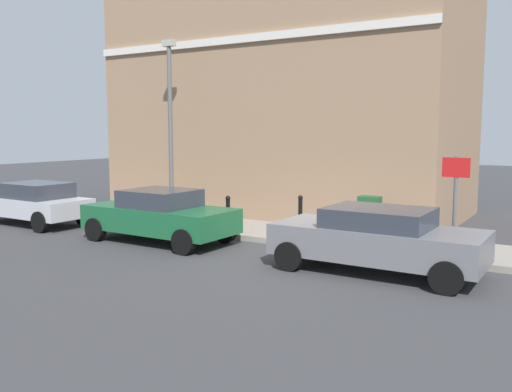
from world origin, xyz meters
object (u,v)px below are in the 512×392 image
(utility_cabinet, at_px, (369,219))
(lamppost, at_px, (170,122))
(car_grey, at_px, (377,238))
(street_sign, at_px, (455,192))
(car_silver, at_px, (34,202))
(bollard_near_cabinet, at_px, (300,212))
(bollard_far_kerb, at_px, (228,213))
(car_green, at_px, (160,215))

(utility_cabinet, xyz_separation_m, lamppost, (-0.00, 6.75, 2.62))
(car_grey, height_order, street_sign, street_sign)
(car_grey, relative_size, car_silver, 1.10)
(bollard_near_cabinet, xyz_separation_m, lamppost, (-0.10, 4.67, 2.60))
(bollard_near_cabinet, relative_size, bollard_far_kerb, 1.00)
(bollard_near_cabinet, bearing_deg, bollard_far_kerb, 124.16)
(bollard_far_kerb, bearing_deg, car_green, 142.08)
(car_green, height_order, bollard_near_cabinet, car_green)
(car_grey, xyz_separation_m, utility_cabinet, (2.63, 1.13, -0.06))
(car_silver, bearing_deg, car_grey, -179.41)
(utility_cabinet, xyz_separation_m, bollard_far_kerb, (-1.06, 3.79, 0.02))
(car_grey, relative_size, utility_cabinet, 3.83)
(car_silver, xyz_separation_m, street_sign, (1.55, -12.64, 0.94))
(bollard_near_cabinet, xyz_separation_m, bollard_far_kerb, (-1.16, 1.71, 0.00))
(street_sign, bearing_deg, car_green, 101.78)
(car_grey, xyz_separation_m, bollard_far_kerb, (1.57, 4.92, -0.04))
(utility_cabinet, bearing_deg, bollard_near_cabinet, 87.25)
(utility_cabinet, height_order, bollard_far_kerb, utility_cabinet)
(car_silver, bearing_deg, bollard_near_cabinet, -161.02)
(car_grey, relative_size, car_green, 1.03)
(car_green, distance_m, lamppost, 4.05)
(utility_cabinet, bearing_deg, car_grey, -156.79)
(car_silver, height_order, bollard_near_cabinet, car_silver)
(utility_cabinet, distance_m, bollard_far_kerb, 3.93)
(car_silver, height_order, utility_cabinet, car_silver)
(car_grey, height_order, bollard_near_cabinet, car_grey)
(car_green, distance_m, street_sign, 7.56)
(car_grey, relative_size, bollard_near_cabinet, 4.24)
(utility_cabinet, height_order, lamppost, lamppost)
(car_green, bearing_deg, utility_cabinet, -151.44)
(utility_cabinet, distance_m, lamppost, 7.24)
(utility_cabinet, relative_size, bollard_far_kerb, 1.11)
(lamppost, bearing_deg, street_sign, -96.60)
(bollard_far_kerb, xyz_separation_m, street_sign, (-0.00, -6.15, 0.96))
(utility_cabinet, distance_m, bollard_near_cabinet, 2.09)
(car_silver, xyz_separation_m, lamppost, (2.60, -3.53, 2.58))
(car_grey, height_order, car_green, car_green)
(car_green, relative_size, bollard_far_kerb, 4.11)
(utility_cabinet, relative_size, bollard_near_cabinet, 1.11)
(bollard_far_kerb, bearing_deg, lamppost, 70.43)
(car_green, xyz_separation_m, lamppost, (2.58, 1.77, 2.56))
(car_green, height_order, car_silver, car_green)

